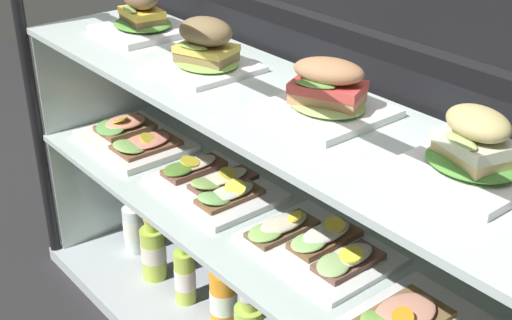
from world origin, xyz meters
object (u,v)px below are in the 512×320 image
at_px(open_sandwich_tray_right_of_center, 213,184).
at_px(juice_bottle_front_second, 153,251).
at_px(plated_roll_sandwich_mid_left, 327,95).
at_px(open_sandwich_tray_left_of_center, 133,138).
at_px(plated_roll_sandwich_near_right_corner, 473,153).
at_px(plated_roll_sandwich_center, 208,50).
at_px(juice_bottle_back_left, 185,275).
at_px(plated_roll_sandwich_left_of_center, 142,17).
at_px(juice_bottle_back_center, 135,227).
at_px(open_sandwich_tray_mid_right, 316,244).
at_px(juice_bottle_back_right, 224,297).

distance_m(open_sandwich_tray_right_of_center, juice_bottle_front_second, 0.41).
relative_size(plated_roll_sandwich_mid_left, open_sandwich_tray_left_of_center, 0.69).
bearing_deg(plated_roll_sandwich_near_right_corner, plated_roll_sandwich_center, -176.98).
distance_m(plated_roll_sandwich_near_right_corner, open_sandwich_tray_right_of_center, 0.74).
relative_size(plated_roll_sandwich_mid_left, juice_bottle_back_left, 0.99).
height_order(plated_roll_sandwich_left_of_center, open_sandwich_tray_right_of_center, plated_roll_sandwich_left_of_center).
relative_size(plated_roll_sandwich_center, juice_bottle_front_second, 0.94).
bearing_deg(plated_roll_sandwich_mid_left, plated_roll_sandwich_left_of_center, 179.92).
distance_m(plated_roll_sandwich_mid_left, juice_bottle_back_left, 0.79).
height_order(plated_roll_sandwich_center, juice_bottle_back_left, plated_roll_sandwich_center).
distance_m(open_sandwich_tray_left_of_center, open_sandwich_tray_right_of_center, 0.34).
bearing_deg(open_sandwich_tray_right_of_center, plated_roll_sandwich_near_right_corner, 2.63).
xyz_separation_m(plated_roll_sandwich_left_of_center, juice_bottle_back_center, (-0.08, -0.03, -0.66)).
xyz_separation_m(open_sandwich_tray_mid_right, juice_bottle_front_second, (-0.60, -0.05, -0.32)).
bearing_deg(juice_bottle_front_second, juice_bottle_back_right, 5.06).
xyz_separation_m(plated_roll_sandwich_mid_left, open_sandwich_tray_right_of_center, (-0.34, -0.02, -0.33)).
xyz_separation_m(open_sandwich_tray_right_of_center, juice_bottle_back_left, (-0.11, -0.03, -0.32)).
xyz_separation_m(plated_roll_sandwich_left_of_center, juice_bottle_back_right, (0.36, -0.03, -0.64)).
relative_size(plated_roll_sandwich_center, juice_bottle_back_right, 0.86).
height_order(plated_roll_sandwich_mid_left, juice_bottle_back_right, plated_roll_sandwich_mid_left).
xyz_separation_m(open_sandwich_tray_right_of_center, juice_bottle_front_second, (-0.26, -0.03, -0.32)).
distance_m(open_sandwich_tray_mid_right, juice_bottle_back_right, 0.43).
bearing_deg(plated_roll_sandwich_left_of_center, juice_bottle_back_right, -5.18).
bearing_deg(juice_bottle_back_right, open_sandwich_tray_left_of_center, -178.38).
height_order(plated_roll_sandwich_mid_left, juice_bottle_back_center, plated_roll_sandwich_mid_left).
xyz_separation_m(open_sandwich_tray_mid_right, juice_bottle_back_center, (-0.75, -0.02, -0.32)).
height_order(plated_roll_sandwich_mid_left, juice_bottle_front_second, plated_roll_sandwich_mid_left).
bearing_deg(juice_bottle_back_center, plated_roll_sandwich_center, 0.24).
bearing_deg(juice_bottle_back_right, juice_bottle_back_center, 179.86).
xyz_separation_m(open_sandwich_tray_left_of_center, open_sandwich_tray_right_of_center, (0.34, 0.02, -0.00)).
distance_m(plated_roll_sandwich_left_of_center, open_sandwich_tray_left_of_center, 0.33).
bearing_deg(juice_bottle_back_right, plated_roll_sandwich_mid_left, 6.03).
distance_m(plated_roll_sandwich_center, juice_bottle_back_left, 0.67).
distance_m(open_sandwich_tray_mid_right, juice_bottle_back_center, 0.81).
bearing_deg(juice_bottle_back_center, plated_roll_sandwich_mid_left, 2.36).
xyz_separation_m(open_sandwich_tray_left_of_center, juice_bottle_front_second, (0.09, -0.02, -0.32)).
distance_m(juice_bottle_front_second, juice_bottle_back_right, 0.30).
height_order(plated_roll_sandwich_mid_left, open_sandwich_tray_left_of_center, plated_roll_sandwich_mid_left).
distance_m(plated_roll_sandwich_center, plated_roll_sandwich_near_right_corner, 0.66).
bearing_deg(plated_roll_sandwich_center, plated_roll_sandwich_near_right_corner, 3.02).
bearing_deg(juice_bottle_front_second, plated_roll_sandwich_left_of_center, 138.55).
xyz_separation_m(plated_roll_sandwich_center, juice_bottle_back_left, (-0.11, -0.02, -0.66)).
bearing_deg(plated_roll_sandwich_center, juice_bottle_back_center, -179.76).
bearing_deg(plated_roll_sandwich_center, juice_bottle_front_second, -173.57).
relative_size(plated_roll_sandwich_near_right_corner, open_sandwich_tray_mid_right, 0.66).
bearing_deg(juice_bottle_back_center, plated_roll_sandwich_near_right_corner, 1.96).
height_order(open_sandwich_tray_left_of_center, juice_bottle_back_center, open_sandwich_tray_left_of_center).
distance_m(juice_bottle_back_center, juice_bottle_front_second, 0.15).
bearing_deg(plated_roll_sandwich_near_right_corner, plated_roll_sandwich_left_of_center, -179.73).
distance_m(plated_roll_sandwich_center, juice_bottle_front_second, 0.70).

